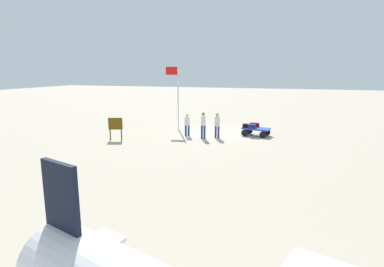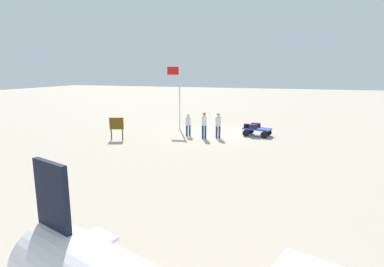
{
  "view_description": "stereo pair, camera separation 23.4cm",
  "coord_description": "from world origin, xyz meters",
  "px_view_note": "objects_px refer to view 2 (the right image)",
  "views": [
    {
      "loc": [
        -5.37,
        21.76,
        4.51
      ],
      "look_at": [
        -0.29,
        6.0,
        1.19
      ],
      "focal_mm": 29.65,
      "sensor_mm": 36.0,
      "label": 1
    },
    {
      "loc": [
        -5.59,
        21.69,
        4.51
      ],
      "look_at": [
        -0.29,
        6.0,
        1.19
      ],
      "focal_mm": 29.65,
      "sensor_mm": 36.0,
      "label": 2
    }
  ],
  "objects_px": {
    "worker_supervisor": "(188,123)",
    "signboard": "(117,125)",
    "luggage_cart": "(257,130)",
    "suitcase_tan": "(253,127)",
    "flagpole": "(178,91)",
    "worker_lead": "(218,123)",
    "worker_trailing": "(204,123)",
    "suitcase_dark": "(248,126)",
    "suitcase_navy": "(256,125)"
  },
  "relations": [
    {
      "from": "worker_supervisor",
      "to": "signboard",
      "type": "distance_m",
      "value": 4.84
    },
    {
      "from": "luggage_cart",
      "to": "suitcase_tan",
      "type": "bearing_deg",
      "value": 51.93
    },
    {
      "from": "flagpole",
      "to": "luggage_cart",
      "type": "bearing_deg",
      "value": 174.54
    },
    {
      "from": "worker_lead",
      "to": "flagpole",
      "type": "bearing_deg",
      "value": -30.16
    },
    {
      "from": "worker_lead",
      "to": "worker_trailing",
      "type": "xyz_separation_m",
      "value": [
        0.84,
        0.46,
        0.01
      ]
    },
    {
      "from": "luggage_cart",
      "to": "worker_supervisor",
      "type": "bearing_deg",
      "value": 18.61
    },
    {
      "from": "worker_supervisor",
      "to": "suitcase_tan",
      "type": "bearing_deg",
      "value": -164.16
    },
    {
      "from": "suitcase_dark",
      "to": "signboard",
      "type": "relative_size",
      "value": 0.45
    },
    {
      "from": "suitcase_navy",
      "to": "suitcase_tan",
      "type": "distance_m",
      "value": 0.82
    },
    {
      "from": "luggage_cart",
      "to": "suitcase_dark",
      "type": "height_order",
      "value": "suitcase_dark"
    },
    {
      "from": "suitcase_dark",
      "to": "flagpole",
      "type": "xyz_separation_m",
      "value": [
        5.5,
        -0.58,
        2.25
      ]
    },
    {
      "from": "worker_lead",
      "to": "worker_supervisor",
      "type": "xyz_separation_m",
      "value": [
        2.14,
        -0.04,
        -0.11
      ]
    },
    {
      "from": "suitcase_navy",
      "to": "suitcase_dark",
      "type": "height_order",
      "value": "suitcase_navy"
    },
    {
      "from": "worker_trailing",
      "to": "flagpole",
      "type": "height_order",
      "value": "flagpole"
    },
    {
      "from": "worker_lead",
      "to": "signboard",
      "type": "xyz_separation_m",
      "value": [
        6.2,
        2.59,
        -0.07
      ]
    },
    {
      "from": "suitcase_navy",
      "to": "worker_supervisor",
      "type": "xyz_separation_m",
      "value": [
        4.39,
        2.03,
        0.22
      ]
    },
    {
      "from": "suitcase_navy",
      "to": "signboard",
      "type": "relative_size",
      "value": 0.44
    },
    {
      "from": "signboard",
      "to": "suitcase_dark",
      "type": "bearing_deg",
      "value": -152.48
    },
    {
      "from": "flagpole",
      "to": "signboard",
      "type": "xyz_separation_m",
      "value": [
        2.5,
        4.75,
        -1.98
      ]
    },
    {
      "from": "flagpole",
      "to": "suitcase_tan",
      "type": "bearing_deg",
      "value": 171.34
    },
    {
      "from": "worker_trailing",
      "to": "worker_supervisor",
      "type": "xyz_separation_m",
      "value": [
        1.3,
        -0.5,
        -0.12
      ]
    },
    {
      "from": "worker_trailing",
      "to": "flagpole",
      "type": "xyz_separation_m",
      "value": [
        2.86,
        -2.61,
        1.9
      ]
    },
    {
      "from": "suitcase_dark",
      "to": "worker_supervisor",
      "type": "distance_m",
      "value": 4.23
    },
    {
      "from": "luggage_cart",
      "to": "worker_lead",
      "type": "relative_size",
      "value": 1.15
    },
    {
      "from": "worker_trailing",
      "to": "signboard",
      "type": "distance_m",
      "value": 5.77
    },
    {
      "from": "suitcase_navy",
      "to": "suitcase_tan",
      "type": "relative_size",
      "value": 1.13
    },
    {
      "from": "suitcase_tan",
      "to": "worker_trailing",
      "type": "height_order",
      "value": "worker_trailing"
    },
    {
      "from": "luggage_cart",
      "to": "flagpole",
      "type": "height_order",
      "value": "flagpole"
    },
    {
      "from": "worker_trailing",
      "to": "suitcase_navy",
      "type": "bearing_deg",
      "value": -140.7
    },
    {
      "from": "suitcase_dark",
      "to": "worker_trailing",
      "type": "height_order",
      "value": "worker_trailing"
    },
    {
      "from": "luggage_cart",
      "to": "suitcase_tan",
      "type": "xyz_separation_m",
      "value": [
        0.24,
        0.31,
        0.29
      ]
    },
    {
      "from": "suitcase_navy",
      "to": "signboard",
      "type": "height_order",
      "value": "signboard"
    },
    {
      "from": "suitcase_navy",
      "to": "signboard",
      "type": "distance_m",
      "value": 9.66
    },
    {
      "from": "worker_supervisor",
      "to": "flagpole",
      "type": "relative_size",
      "value": 0.32
    },
    {
      "from": "suitcase_tan",
      "to": "worker_supervisor",
      "type": "height_order",
      "value": "worker_supervisor"
    },
    {
      "from": "suitcase_navy",
      "to": "worker_trailing",
      "type": "xyz_separation_m",
      "value": [
        3.09,
        2.53,
        0.34
      ]
    },
    {
      "from": "suitcase_tan",
      "to": "worker_lead",
      "type": "xyz_separation_m",
      "value": [
        2.15,
        1.26,
        0.32
      ]
    },
    {
      "from": "suitcase_tan",
      "to": "worker_lead",
      "type": "bearing_deg",
      "value": 30.35
    },
    {
      "from": "worker_supervisor",
      "to": "signboard",
      "type": "relative_size",
      "value": 1.06
    },
    {
      "from": "luggage_cart",
      "to": "suitcase_dark",
      "type": "bearing_deg",
      "value": -0.35
    },
    {
      "from": "suitcase_dark",
      "to": "worker_supervisor",
      "type": "bearing_deg",
      "value": 21.25
    },
    {
      "from": "luggage_cart",
      "to": "worker_trailing",
      "type": "xyz_separation_m",
      "value": [
        3.24,
        2.03,
        0.62
      ]
    },
    {
      "from": "suitcase_navy",
      "to": "worker_trailing",
      "type": "bearing_deg",
      "value": 39.3
    },
    {
      "from": "luggage_cart",
      "to": "worker_supervisor",
      "type": "distance_m",
      "value": 4.81
    },
    {
      "from": "suitcase_tan",
      "to": "worker_lead",
      "type": "distance_m",
      "value": 2.51
    },
    {
      "from": "suitcase_dark",
      "to": "worker_lead",
      "type": "distance_m",
      "value": 2.41
    },
    {
      "from": "suitcase_navy",
      "to": "worker_lead",
      "type": "xyz_separation_m",
      "value": [
        2.25,
        2.07,
        0.33
      ]
    },
    {
      "from": "suitcase_tan",
      "to": "flagpole",
      "type": "distance_m",
      "value": 6.33
    },
    {
      "from": "luggage_cart",
      "to": "worker_lead",
      "type": "distance_m",
      "value": 2.93
    },
    {
      "from": "suitcase_tan",
      "to": "signboard",
      "type": "distance_m",
      "value": 9.2
    }
  ]
}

